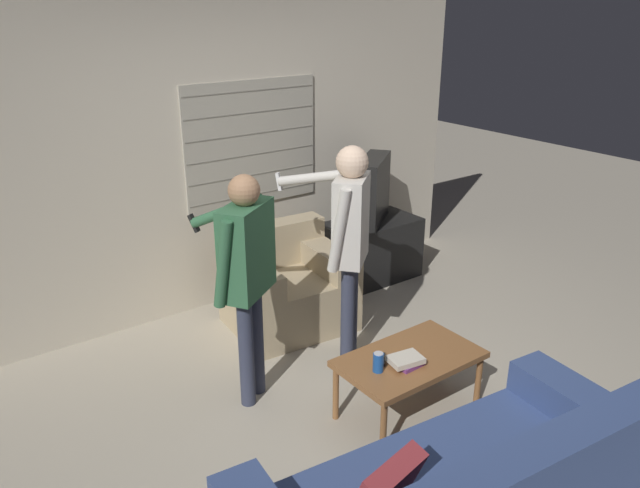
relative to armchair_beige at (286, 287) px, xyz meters
The scene contains 11 objects.
ground_plane 1.37m from the armchair_beige, 99.24° to the right, with size 16.00×16.00×0.00m, color #B2A893.
wall_back 1.21m from the armchair_beige, 105.77° to the left, with size 5.20×0.08×2.55m.
armchair_beige is the anchor object (origin of this frame).
coffee_table 1.49m from the armchair_beige, 91.31° to the right, with size 0.91×0.54×0.43m.
tv_stand 1.17m from the armchair_beige, 13.22° to the left, with size 0.92×0.50×0.59m.
tv 1.30m from the armchair_beige, 13.35° to the left, with size 0.66×0.57×0.61m.
person_left_standing 1.25m from the armchair_beige, 136.42° to the right, with size 0.52×0.80×1.57m.
person_right_standing 1.04m from the armchair_beige, 86.79° to the right, with size 0.47×0.80×1.64m.
book_stack 1.56m from the armchair_beige, 94.61° to the right, with size 0.23×0.18×0.06m.
soda_can 1.53m from the armchair_beige, 101.67° to the right, with size 0.07×0.07×0.13m.
spare_remote 1.44m from the armchair_beige, 98.61° to the right, with size 0.12×0.12×0.02m.
Camera 1 is at (-2.30, -2.59, 2.55)m, focal length 35.00 mm.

